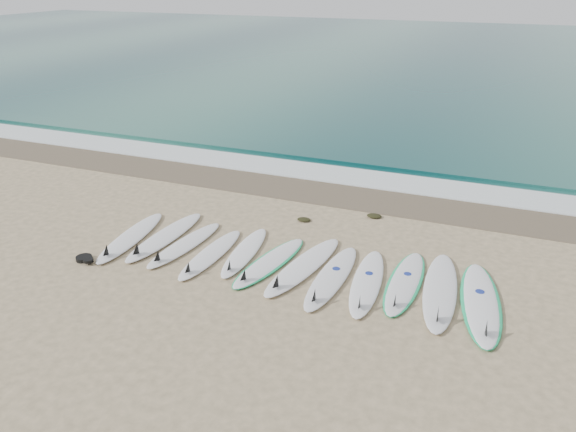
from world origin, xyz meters
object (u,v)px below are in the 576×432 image
at_px(surfboard_6, 302,267).
at_px(leash_coil, 85,259).
at_px(surfboard_11, 481,303).
at_px(surfboard_0, 130,238).

distance_m(surfboard_6, leash_coil, 4.39).
bearing_deg(surfboard_6, surfboard_11, 8.55).
bearing_deg(surfboard_0, surfboard_11, -5.67).
relative_size(surfboard_11, leash_coil, 6.35).
height_order(surfboard_11, leash_coil, surfboard_11).
xyz_separation_m(surfboard_0, leash_coil, (-0.25, -1.13, -0.01)).
xyz_separation_m(surfboard_6, surfboard_11, (3.36, -0.03, -0.01)).
xyz_separation_m(surfboard_11, leash_coil, (-7.55, -1.28, -0.00)).
height_order(surfboard_0, surfboard_11, surfboard_11).
bearing_deg(leash_coil, surfboard_11, 9.62).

